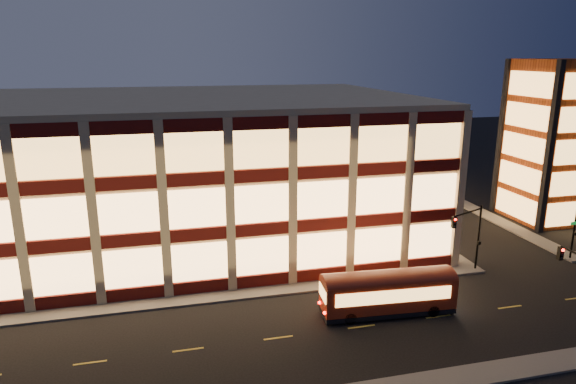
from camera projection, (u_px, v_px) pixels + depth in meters
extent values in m
plane|color=black|center=(210.00, 304.00, 39.31)|extent=(200.00, 200.00, 0.00)
cube|color=#514F4C|center=(170.00, 302.00, 39.53)|extent=(54.00, 2.00, 0.15)
cube|color=#514F4C|center=(391.00, 215.00, 60.57)|extent=(2.00, 30.00, 0.15)
cube|color=#514F4C|center=(474.00, 209.00, 63.14)|extent=(2.00, 30.00, 0.15)
cube|color=tan|center=(162.00, 170.00, 52.70)|extent=(50.00, 30.00, 14.00)
cube|color=tan|center=(157.00, 98.00, 50.81)|extent=(50.40, 30.40, 0.50)
cube|color=#470C0A|center=(169.00, 290.00, 40.20)|extent=(50.10, 0.25, 1.00)
cube|color=#FDB86A|center=(167.00, 265.00, 39.67)|extent=(49.00, 0.20, 3.00)
cube|color=#470C0A|center=(385.00, 211.00, 60.22)|extent=(0.25, 30.10, 1.00)
cube|color=#FDB86A|center=(385.00, 194.00, 59.66)|extent=(0.20, 29.00, 3.00)
cube|color=#470C0A|center=(165.00, 237.00, 39.05)|extent=(50.10, 0.25, 1.00)
cube|color=#FDB86A|center=(164.00, 211.00, 38.52)|extent=(49.00, 0.20, 3.00)
cube|color=#470C0A|center=(387.00, 175.00, 59.07)|extent=(0.25, 30.10, 1.00)
cube|color=#FDB86A|center=(387.00, 157.00, 58.51)|extent=(0.20, 29.00, 3.00)
cube|color=#470C0A|center=(162.00, 181.00, 37.90)|extent=(50.10, 0.25, 1.00)
cube|color=#FDB86A|center=(160.00, 153.00, 37.37)|extent=(49.00, 0.20, 3.00)
cube|color=#470C0A|center=(389.00, 137.00, 57.92)|extent=(0.25, 30.10, 1.00)
cube|color=#FDB86A|center=(389.00, 118.00, 57.36)|extent=(0.20, 29.00, 3.00)
cube|color=#8C3814|center=(554.00, 142.00, 57.52)|extent=(8.00, 8.00, 18.00)
cube|color=black|center=(550.00, 149.00, 52.84)|extent=(0.60, 0.60, 18.00)
cube|color=black|center=(501.00, 137.00, 60.33)|extent=(0.60, 0.60, 18.00)
cube|color=black|center=(558.00, 135.00, 62.20)|extent=(0.60, 0.60, 18.00)
cube|color=#EFA953|center=(573.00, 213.00, 55.58)|extent=(6.60, 0.16, 2.60)
cube|color=#EFA953|center=(516.00, 206.00, 58.45)|extent=(0.16, 6.60, 2.60)
cube|color=#EFA953|center=(519.00, 177.00, 57.56)|extent=(0.16, 6.60, 2.60)
cube|color=#EFA953|center=(523.00, 147.00, 56.67)|extent=(0.16, 6.60, 2.60)
cube|color=#EFA953|center=(526.00, 116.00, 55.78)|extent=(0.16, 6.60, 2.60)
cube|color=#EFA953|center=(530.00, 84.00, 54.89)|extent=(0.16, 6.60, 2.60)
cylinder|color=black|center=(478.00, 238.00, 44.75)|extent=(0.18, 0.18, 6.00)
cylinder|color=black|center=(468.00, 212.00, 42.93)|extent=(3.56, 1.63, 0.14)
cube|color=black|center=(454.00, 222.00, 41.95)|extent=(0.32, 0.32, 0.95)
sphere|color=#FF0C05|center=(455.00, 220.00, 41.71)|extent=(0.20, 0.20, 0.20)
cube|color=black|center=(479.00, 243.00, 44.67)|extent=(0.25, 0.18, 0.28)
cylinder|color=black|center=(574.00, 229.00, 47.08)|extent=(0.18, 0.18, 6.00)
cube|color=black|center=(575.00, 234.00, 47.00)|extent=(0.25, 0.18, 0.28)
cube|color=black|center=(560.00, 253.00, 35.46)|extent=(0.32, 0.32, 0.95)
sphere|color=#FF0C05|center=(563.00, 250.00, 35.22)|extent=(0.20, 0.20, 0.20)
cube|color=maroon|center=(388.00, 292.00, 37.51)|extent=(9.92, 3.13, 2.25)
cube|color=black|center=(387.00, 309.00, 37.85)|extent=(9.92, 3.13, 0.34)
cylinder|color=black|center=(350.00, 318.00, 36.29)|extent=(0.90, 0.35, 0.88)
cylinder|color=black|center=(342.00, 304.00, 38.33)|extent=(0.90, 0.35, 0.88)
cylinder|color=black|center=(433.00, 311.00, 37.32)|extent=(0.90, 0.35, 0.88)
cylinder|color=black|center=(421.00, 298.00, 39.37)|extent=(0.90, 0.35, 0.88)
cube|color=#EFA953|center=(394.00, 297.00, 36.24)|extent=(8.58, 0.67, 0.98)
cube|color=#EFA953|center=(382.00, 282.00, 38.62)|extent=(8.58, 0.67, 0.98)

